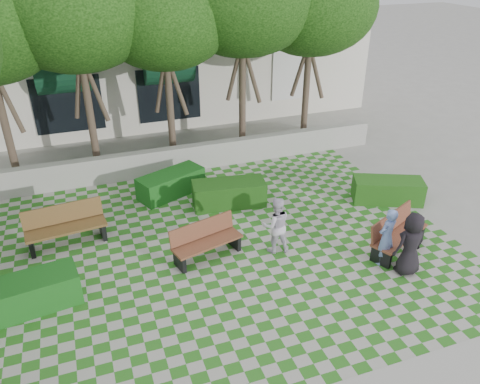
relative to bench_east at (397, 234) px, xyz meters
name	(u,v)px	position (x,y,z in m)	size (l,w,h in m)	color
ground	(242,272)	(-4.16, 0.46, -0.49)	(90.00, 90.00, 0.00)	gray
lawn	(229,250)	(-4.16, 1.46, -0.49)	(12.00, 12.00, 0.00)	#2B721E
retaining_wall	(182,159)	(-4.16, 6.66, -0.04)	(15.00, 0.36, 0.90)	#9E9B93
bench_east	(397,234)	(0.00, 0.00, 0.00)	(2.03, 1.40, 1.02)	brown
bench_mid	(206,241)	(-4.79, 1.40, -0.03)	(1.94, 1.07, 0.97)	brown
bench_west	(66,227)	(-8.14, 3.25, 0.03)	(2.12, 0.90, 1.08)	brown
hedge_east	(388,190)	(1.36, 2.30, -0.12)	(2.11, 0.84, 0.74)	#1D4F15
hedge_midright	(229,194)	(-3.37, 3.76, -0.11)	(2.21, 0.88, 0.77)	#184412
hedge_midleft	(171,184)	(-4.90, 5.03, -0.12)	(2.14, 0.85, 0.75)	#134A16
hedge_west	(28,294)	(-9.03, 0.87, -0.11)	(2.17, 0.87, 0.76)	#144D17
person_blue	(387,237)	(-0.65, -0.39, 0.29)	(0.57, 0.37, 1.56)	#748ED3
person_dark	(411,244)	(-0.34, -0.90, 0.33)	(0.81, 0.53, 1.65)	black
person_white	(276,225)	(-3.01, 1.04, 0.29)	(0.76, 0.59, 1.56)	silver
tree_row	(111,21)	(-6.02, 6.42, 4.69)	(17.70, 13.40, 7.41)	#47382B
building	(159,53)	(-3.23, 14.54, 2.03)	(18.00, 8.92, 5.15)	silver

